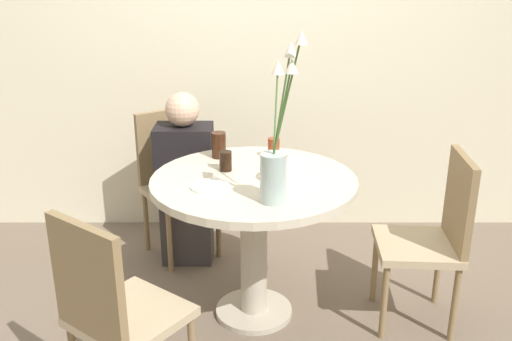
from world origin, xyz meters
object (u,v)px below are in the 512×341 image
Objects in this scene: side_plate at (212,186)px; drink_glass_0 at (276,148)px; drink_glass_1 at (228,161)px; person_guest at (188,184)px; chair_left_flank at (115,307)px; drink_glass_2 at (221,145)px; flower_vase at (278,157)px; chair_near_front at (437,232)px; chair_right_flank at (176,175)px; birthday_cake at (289,172)px.

side_plate is 0.54m from drink_glass_0.
person_guest is at bearing 118.58° from drink_glass_1.
drink_glass_1 is (0.40, 0.83, 0.31)m from chair_left_flank.
drink_glass_2 is 0.13× the size of person_guest.
flower_vase is 0.70m from drink_glass_2.
flower_vase is (-0.80, -0.25, 0.48)m from chair_near_front.
drink_glass_2 is 0.51m from person_guest.
drink_glass_0 is at bearing 89.12° from flower_vase.
chair_right_flank is 4.94× the size of side_plate.
chair_near_front is 8.33× the size of drink_glass_0.
chair_left_flank is at bearing -61.79° from chair_near_front.
chair_near_front is at bearing -24.90° from drink_glass_0.
flower_vase reaches higher than drink_glass_1.
flower_vase is 0.71× the size of person_guest.
chair_near_front and birthday_cake have the same top height.
birthday_cake is 0.33m from drink_glass_1.
side_plate is at bearing -92.09° from drink_glass_2.
flower_vase reaches higher than chair_right_flank.
chair_near_front is at bearing -1.82° from birthday_cake.
chair_near_front is 4.56× the size of birthday_cake.
chair_right_flank is 0.63m from drink_glass_2.
drink_glass_0 is at bearing -29.89° from person_guest.
chair_near_front is 1.48m from person_guest.
flower_vase is 6.98× the size of drink_glass_0.
flower_vase is at bearing -109.75° from chair_left_flank.
birthday_cake is 0.35m from drink_glass_0.
person_guest reaches higher than drink_glass_1.
chair_left_flank reaches higher than drink_glass_1.
birthday_cake is at bearing -45.15° from drink_glass_2.
chair_near_front is 0.80m from birthday_cake.
chair_right_flank and chair_left_flank have the same top height.
birthday_cake is at bearing 77.15° from flower_vase.
chair_left_flank is at bearing -115.79° from drink_glass_1.
drink_glass_0 is 0.32m from drink_glass_1.
flower_vase is 0.63m from drink_glass_0.
drink_glass_2 is (0.32, -0.43, 0.33)m from chair_right_flank.
drink_glass_2 is (-1.09, 0.37, 0.33)m from chair_near_front.
chair_left_flank is at bearing -146.85° from flower_vase.
chair_right_flank is 0.80m from drink_glass_1.
chair_left_flank and birthday_cake have the same top height.
drink_glass_2 is at bearing -52.49° from person_guest.
birthday_cake is at bearing -88.29° from chair_near_front.
drink_glass_0 is 0.78× the size of drink_glass_2.
drink_glass_2 is at bearing -87.67° from chair_right_flank.
chair_right_flank is 1.00× the size of chair_near_front.
person_guest is at bearing -90.00° from chair_right_flank.
person_guest is (-0.52, 0.30, -0.33)m from drink_glass_0.
flower_vase reaches higher than chair_left_flank.
chair_left_flank reaches higher than side_plate.
birthday_cake is at bearing -83.66° from chair_right_flank.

